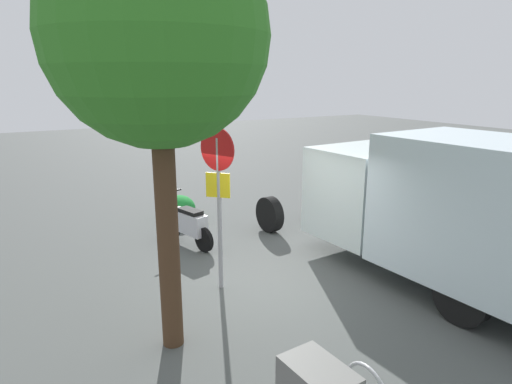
# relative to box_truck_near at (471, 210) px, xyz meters

# --- Properties ---
(ground_plane) EXTENTS (60.00, 60.00, 0.00)m
(ground_plane) POSITION_rel_box_truck_near_xyz_m (2.03, 2.75, -1.58)
(ground_plane) COLOR #4D514E
(box_truck_near) EXTENTS (8.55, 2.70, 2.83)m
(box_truck_near) POSITION_rel_box_truck_near_xyz_m (0.00, 0.00, 0.00)
(box_truck_near) COLOR black
(box_truck_near) RESTS_ON ground
(motorcycle) EXTENTS (1.77, 0.73, 1.20)m
(motorcycle) POSITION_rel_box_truck_near_xyz_m (4.73, 3.38, -1.06)
(motorcycle) COLOR black
(motorcycle) RESTS_ON ground
(stop_sign) EXTENTS (0.71, 0.33, 2.98)m
(stop_sign) POSITION_rel_box_truck_near_xyz_m (2.40, 3.67, 0.40)
(stop_sign) COLOR #9E9EA3
(stop_sign) RESTS_ON ground
(street_tree) EXTENTS (2.81, 2.81, 5.69)m
(street_tree) POSITION_rel_box_truck_near_xyz_m (1.14, 5.03, 2.67)
(street_tree) COLOR #47301E
(street_tree) RESTS_ON ground
(shrub_mid_verge) EXTENTS (1.00, 0.82, 0.68)m
(shrub_mid_verge) POSITION_rel_box_truck_near_xyz_m (6.61, 2.88, -1.24)
(shrub_mid_verge) COLOR #208732
(shrub_mid_verge) RESTS_ON ground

